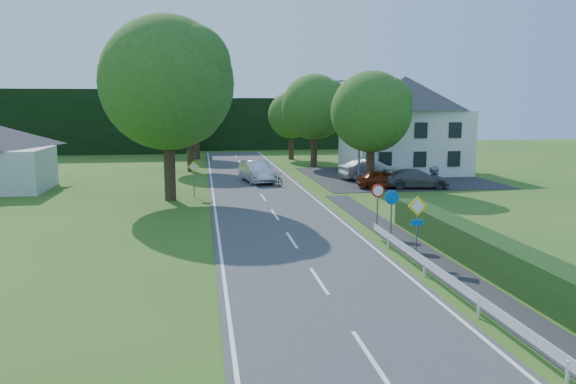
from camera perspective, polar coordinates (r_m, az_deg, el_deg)
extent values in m
plane|color=#2E5217|center=(14.33, 8.28, -16.33)|extent=(160.00, 160.00, 0.00)
cube|color=#3B3C3E|center=(33.17, -1.79, -1.69)|extent=(7.00, 80.00, 0.04)
cube|color=black|center=(17.94, 21.96, -11.55)|extent=(1.50, 44.00, 0.04)
cube|color=black|center=(48.47, 10.54, 1.51)|extent=(14.00, 16.00, 0.04)
cube|color=white|center=(32.95, -7.42, -1.78)|extent=(0.12, 80.00, 0.01)
cube|color=white|center=(33.71, 3.70, -1.49)|extent=(0.12, 80.00, 0.01)
cube|color=black|center=(78.22, -26.81, 6.37)|extent=(44.00, 6.00, 8.00)
cube|color=black|center=(79.32, -0.05, 6.97)|extent=(30.00, 5.00, 7.00)
cube|color=silver|center=(51.69, 11.64, 5.02)|extent=(10.00, 8.00, 5.60)
pyramid|color=#27272C|center=(51.60, 11.79, 9.79)|extent=(10.60, 8.40, 3.00)
cylinder|color=slate|center=(44.12, 7.28, 6.07)|extent=(0.16, 0.16, 8.00)
cylinder|color=slate|center=(43.90, 6.35, 11.16)|extent=(1.70, 0.10, 0.10)
cube|color=slate|center=(43.68, 5.19, 11.13)|extent=(0.50, 0.18, 0.12)
cylinder|color=slate|center=(22.50, 12.93, -3.90)|extent=(0.07, 0.07, 2.40)
cube|color=yellow|center=(22.28, 13.05, -1.41)|extent=(0.78, 0.04, 0.78)
cube|color=white|center=(22.28, 13.05, -1.41)|extent=(0.57, 0.05, 0.57)
cube|color=blue|center=(22.40, 12.99, -3.04)|extent=(0.50, 0.04, 0.22)
cylinder|color=slate|center=(25.27, 10.43, -2.66)|extent=(0.07, 0.07, 2.20)
cylinder|color=blue|center=(25.07, 10.51, -0.55)|extent=(0.64, 0.04, 0.64)
cylinder|color=slate|center=(27.13, 9.06, -1.84)|extent=(0.07, 0.07, 2.20)
cylinder|color=red|center=(26.95, 9.12, 0.13)|extent=(0.64, 0.04, 0.64)
cylinder|color=white|center=(26.93, 9.14, 0.13)|extent=(0.48, 0.04, 0.48)
cylinder|color=slate|center=(37.72, -9.53, 1.13)|extent=(0.07, 0.07, 2.20)
cube|color=yellow|center=(37.57, -9.56, 2.56)|extent=(0.78, 0.04, 0.78)
cube|color=white|center=(37.57, -9.56, 2.56)|extent=(0.57, 0.05, 0.57)
imported|color=silver|center=(44.26, -3.19, 2.08)|extent=(2.65, 5.32, 1.68)
imported|color=black|center=(42.47, -1.22, 1.35)|extent=(1.34, 2.03, 1.01)
imported|color=#641F0B|center=(41.65, 9.71, 1.30)|extent=(4.04, 1.94, 1.33)
imported|color=#ACABB0|center=(46.38, 8.35, 2.29)|extent=(5.25, 2.71, 1.65)
imported|color=#4C4D51|center=(42.18, 12.90, 1.34)|extent=(5.03, 2.68, 1.39)
imported|color=#B3B1B9|center=(50.73, 15.13, 2.44)|extent=(5.13, 4.26, 1.30)
imported|color=#AE0D1C|center=(47.83, 8.60, 2.52)|extent=(2.23, 2.26, 1.71)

